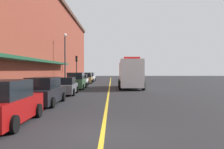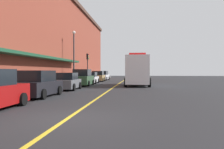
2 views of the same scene
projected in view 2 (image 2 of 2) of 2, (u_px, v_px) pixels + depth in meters
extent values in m
plane|color=#232326|center=(119.00, 83.00, 33.55)|extent=(112.00, 112.00, 0.00)
cube|color=gray|center=(76.00, 83.00, 34.20)|extent=(2.40, 70.00, 0.15)
cube|color=gold|center=(119.00, 83.00, 33.55)|extent=(0.16, 70.00, 0.01)
cube|color=brown|center=(32.00, 37.00, 33.74)|extent=(9.52, 64.00, 13.03)
cube|color=#19472D|center=(48.00, 58.00, 25.28)|extent=(1.20, 22.40, 0.24)
cylinder|color=black|center=(23.00, 99.00, 11.84)|extent=(0.22, 0.64, 0.64)
cube|color=black|center=(39.00, 88.00, 16.02)|extent=(1.75, 4.74, 0.86)
cube|color=black|center=(38.00, 76.00, 15.77)|extent=(1.56, 2.61, 0.71)
cylinder|color=black|center=(36.00, 90.00, 17.57)|extent=(0.22, 0.64, 0.64)
cylinder|color=black|center=(59.00, 90.00, 17.38)|extent=(0.22, 0.64, 0.64)
cylinder|color=black|center=(16.00, 94.00, 14.66)|extent=(0.22, 0.64, 0.64)
cylinder|color=black|center=(43.00, 94.00, 14.47)|extent=(0.22, 0.64, 0.64)
cube|color=#595B60|center=(68.00, 84.00, 22.09)|extent=(1.84, 4.29, 0.76)
cube|color=black|center=(67.00, 76.00, 21.87)|extent=(1.61, 2.38, 0.62)
cylinder|color=black|center=(62.00, 85.00, 23.46)|extent=(0.24, 0.65, 0.64)
cylinder|color=black|center=(80.00, 85.00, 23.34)|extent=(0.24, 0.65, 0.64)
cylinder|color=black|center=(54.00, 87.00, 20.85)|extent=(0.24, 0.65, 0.64)
cylinder|color=black|center=(74.00, 87.00, 20.72)|extent=(0.24, 0.65, 0.64)
cube|color=#2D5133|center=(83.00, 80.00, 28.32)|extent=(1.97, 4.74, 0.96)
cube|color=black|center=(82.00, 73.00, 28.07)|extent=(1.75, 2.62, 0.78)
cylinder|color=black|center=(78.00, 82.00, 29.86)|extent=(0.23, 0.64, 0.64)
cylinder|color=black|center=(93.00, 82.00, 29.70)|extent=(0.23, 0.64, 0.64)
cylinder|color=black|center=(72.00, 84.00, 26.95)|extent=(0.23, 0.64, 0.64)
cylinder|color=black|center=(89.00, 84.00, 26.79)|extent=(0.23, 0.64, 0.64)
cube|color=silver|center=(91.00, 79.00, 33.90)|extent=(1.96, 4.95, 0.77)
cube|color=black|center=(90.00, 74.00, 33.65)|extent=(1.69, 2.75, 0.63)
cylinder|color=black|center=(86.00, 81.00, 35.47)|extent=(0.25, 0.65, 0.64)
cylinder|color=black|center=(98.00, 81.00, 35.36)|extent=(0.25, 0.65, 0.64)
cylinder|color=black|center=(82.00, 81.00, 32.45)|extent=(0.25, 0.65, 0.64)
cylinder|color=black|center=(95.00, 81.00, 32.34)|extent=(0.25, 0.65, 0.64)
cube|color=#A5844C|center=(98.00, 78.00, 40.14)|extent=(1.93, 4.18, 0.86)
cube|color=black|center=(98.00, 73.00, 39.93)|extent=(1.71, 2.31, 0.70)
cylinder|color=black|center=(94.00, 79.00, 41.51)|extent=(0.23, 0.64, 0.64)
cylinder|color=black|center=(105.00, 79.00, 41.35)|extent=(0.23, 0.64, 0.64)
cylinder|color=black|center=(91.00, 80.00, 38.95)|extent=(0.23, 0.64, 0.64)
cylinder|color=black|center=(103.00, 80.00, 38.79)|extent=(0.23, 0.64, 0.64)
cube|color=silver|center=(103.00, 77.00, 45.96)|extent=(1.83, 4.92, 0.86)
cube|color=black|center=(103.00, 73.00, 45.71)|extent=(1.61, 2.72, 0.70)
cylinder|color=black|center=(100.00, 78.00, 47.58)|extent=(0.23, 0.64, 0.64)
cylinder|color=black|center=(109.00, 78.00, 47.36)|extent=(0.23, 0.64, 0.64)
cylinder|color=black|center=(97.00, 79.00, 44.57)|extent=(0.23, 0.64, 0.64)
cylinder|color=black|center=(107.00, 79.00, 44.35)|extent=(0.23, 0.64, 0.64)
cube|color=silver|center=(137.00, 70.00, 25.73)|extent=(2.54, 2.23, 3.10)
cube|color=silver|center=(138.00, 71.00, 29.79)|extent=(2.58, 5.38, 2.85)
cube|color=red|center=(137.00, 54.00, 25.71)|extent=(1.76, 0.62, 0.24)
cylinder|color=black|center=(149.00, 82.00, 25.68)|extent=(0.31, 1.00, 1.00)
cylinder|color=black|center=(126.00, 82.00, 25.98)|extent=(0.31, 1.00, 1.00)
cylinder|color=black|center=(148.00, 81.00, 29.00)|extent=(0.31, 1.00, 1.00)
cylinder|color=black|center=(127.00, 81.00, 29.30)|extent=(0.31, 1.00, 1.00)
cylinder|color=black|center=(148.00, 80.00, 31.15)|extent=(0.31, 1.00, 1.00)
cylinder|color=black|center=(128.00, 80.00, 31.44)|extent=(0.31, 1.00, 1.00)
cylinder|color=#4C4C51|center=(97.00, 76.00, 47.40)|extent=(0.07, 0.07, 1.05)
cube|color=black|center=(97.00, 73.00, 47.39)|extent=(0.14, 0.18, 0.28)
cylinder|color=#4C4C51|center=(87.00, 78.00, 38.03)|extent=(0.07, 0.07, 1.05)
cube|color=black|center=(87.00, 73.00, 38.02)|extent=(0.14, 0.18, 0.28)
cylinder|color=#4C4C51|center=(26.00, 86.00, 17.12)|extent=(0.07, 0.07, 1.05)
cube|color=black|center=(26.00, 76.00, 17.11)|extent=(0.14, 0.18, 0.28)
cylinder|color=#33383D|center=(74.00, 58.00, 32.19)|extent=(0.18, 0.18, 6.50)
sphere|color=white|center=(74.00, 32.00, 32.14)|extent=(0.44, 0.44, 0.44)
cylinder|color=#232326|center=(88.00, 70.00, 37.86)|extent=(0.14, 0.14, 3.40)
cube|color=black|center=(87.00, 57.00, 37.83)|extent=(0.28, 0.36, 0.90)
sphere|color=red|center=(88.00, 55.00, 37.81)|extent=(0.16, 0.16, 0.16)
sphere|color=gold|center=(88.00, 57.00, 37.82)|extent=(0.16, 0.16, 0.16)
sphere|color=green|center=(88.00, 58.00, 37.82)|extent=(0.16, 0.16, 0.16)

